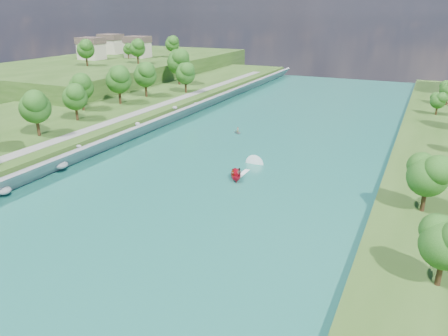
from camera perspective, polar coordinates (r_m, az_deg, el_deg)
The scene contains 11 objects.
ground at distance 65.62m, azimuth -7.06°, elevation -5.25°, with size 260.00×260.00×0.00m, color #2D5119.
river_water at distance 81.83m, azimuth 0.32°, elevation 0.19°, with size 55.00×240.00×0.10m, color #1B6758.
berm_west at distance 111.04m, azimuth -23.88°, elevation 4.74°, with size 45.00×240.00×3.50m, color #2D5119.
ridge_west at distance 186.28m, azimuth -13.47°, elevation 12.35°, with size 60.00×120.00×9.00m, color #2D5119.
riprap_bank at distance 93.69m, azimuth -14.51°, elevation 3.26°, with size 3.94×236.00×4.26m.
riverside_path at distance 98.32m, azimuth -17.19°, elevation 4.85°, with size 3.00×200.00×0.10m, color gray.
ridge_houses at distance 193.11m, azimuth -14.24°, elevation 15.18°, with size 29.50×29.50×8.40m.
trees_west at distance 98.14m, azimuth -24.09°, elevation 7.46°, with size 17.86×150.61×13.99m.
trees_ridge at distance 171.59m, azimuth -11.99°, elevation 15.06°, with size 18.91×42.84×10.70m.
motorboat at distance 76.52m, azimuth 1.98°, elevation -0.66°, with size 3.60×19.03×2.05m.
raft at distance 103.85m, azimuth 1.81°, elevation 4.74°, with size 2.98×3.00×1.48m.
Camera 1 is at (32.25, -49.85, 27.94)m, focal length 35.00 mm.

